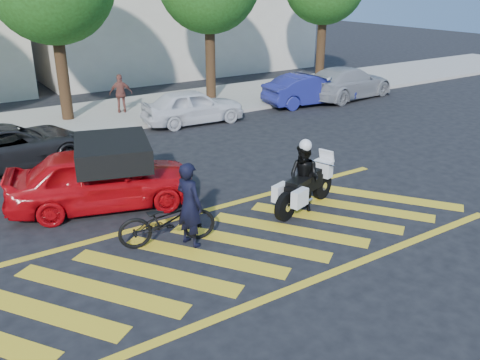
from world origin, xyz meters
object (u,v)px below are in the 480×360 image
parked_right (309,89)px  parked_mid_right (193,106)px  police_motorcycle (304,188)px  parked_far_right (347,83)px  bicycle (167,220)px  parked_mid_left (11,146)px  officer_moto (304,178)px  officer_bike (189,204)px  red_convertible (102,178)px

parked_right → parked_mid_right: bearing=95.8°
police_motorcycle → parked_mid_right: parked_mid_right is taller
parked_far_right → police_motorcycle: bearing=123.9°
bicycle → police_motorcycle: bearing=-79.6°
police_motorcycle → parked_mid_left: 8.93m
bicycle → parked_right: bearing=-38.5°
bicycle → police_motorcycle: 3.55m
parked_mid_right → parked_mid_left: bearing=106.4°
officer_moto → police_motorcycle: bearing=39.6°
officer_bike → parked_right: bearing=-65.8°
officer_moto → parked_far_right: size_ratio=0.33×
red_convertible → parked_right: 12.70m
officer_bike → police_motorcycle: size_ratio=0.81×
bicycle → parked_mid_right: parked_mid_right is taller
officer_moto → bicycle: bearing=-111.2°
bicycle → parked_mid_left: (-1.83, 6.88, 0.10)m
parked_mid_left → parked_right: parked_right is taller
police_motorcycle → parked_far_right: parked_far_right is taller
parked_mid_left → parked_mid_right: (6.88, 1.40, 0.03)m
officer_moto → parked_mid_left: 8.91m
parked_right → parked_far_right: bearing=-82.1°
police_motorcycle → red_convertible: (-4.06, 2.83, 0.20)m
red_convertible → parked_far_right: 14.88m
red_convertible → parked_mid_right: (5.56, 5.70, -0.09)m
police_motorcycle → parked_right: parked_right is taller
police_motorcycle → bicycle: bearing=158.6°
officer_bike → police_motorcycle: bearing=-104.1°
parked_mid_right → police_motorcycle: bearing=174.9°
officer_bike → parked_right: 13.50m
parked_mid_right → officer_moto: bearing=174.8°
parked_mid_right → bicycle: bearing=153.5°
bicycle → parked_far_right: (13.23, 8.28, 0.19)m
parked_right → officer_bike: bearing=135.5°
police_motorcycle → officer_moto: officer_moto is taller
bicycle → officer_moto: officer_moto is taller
red_convertible → parked_right: (11.38, 5.64, -0.07)m
parked_mid_right → parked_far_right: bearing=-85.1°
bicycle → parked_far_right: size_ratio=0.41×
bicycle → red_convertible: 2.64m
police_motorcycle → parked_right: size_ratio=0.54×
officer_moto → parked_far_right: bearing=113.9°
parked_right → parked_far_right: 2.36m
police_motorcycle → officer_moto: 0.27m
parked_mid_right → officer_bike: bearing=156.4°
parked_mid_left → parked_far_right: size_ratio=0.92×
police_motorcycle → parked_mid_left: (-5.38, 7.13, 0.08)m
officer_bike → bicycle: bearing=39.1°
officer_bike → parked_mid_right: officer_bike is taller
red_convertible → parked_far_right: bearing=-51.3°
bicycle → parked_mid_left: size_ratio=0.45×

